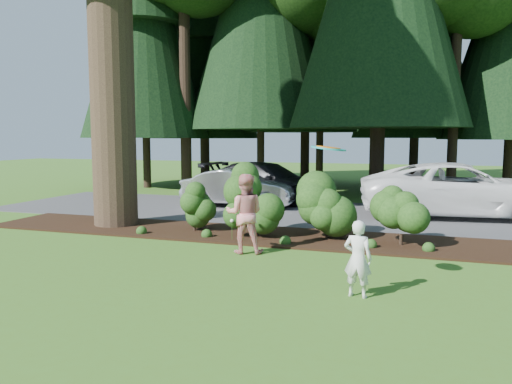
# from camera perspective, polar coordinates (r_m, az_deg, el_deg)

# --- Properties ---
(ground) EXTENTS (80.00, 80.00, 0.00)m
(ground) POSITION_cam_1_polar(r_m,az_deg,el_deg) (10.05, -4.51, -8.58)
(ground) COLOR #3B641C
(ground) RESTS_ON ground
(mulch_bed) EXTENTS (16.00, 2.50, 0.05)m
(mulch_bed) POSITION_cam_1_polar(r_m,az_deg,el_deg) (13.02, 1.07, -5.00)
(mulch_bed) COLOR black
(mulch_bed) RESTS_ON ground
(driveway) EXTENTS (22.00, 6.00, 0.03)m
(driveway) POSITION_cam_1_polar(r_m,az_deg,el_deg) (17.06, 5.32, -2.35)
(driveway) COLOR #38383A
(driveway) RESTS_ON ground
(shrub_row) EXTENTS (6.53, 1.60, 1.61)m
(shrub_row) POSITION_cam_1_polar(r_m,az_deg,el_deg) (12.58, 4.28, -1.79)
(shrub_row) COLOR #193911
(shrub_row) RESTS_ON ground
(lily_cluster) EXTENTS (0.69, 0.09, 0.57)m
(lily_cluster) POSITION_cam_1_polar(r_m,az_deg,el_deg) (12.23, -1.45, -3.49)
(lily_cluster) COLOR #193911
(lily_cluster) RESTS_ON ground
(car_silver_wagon) EXTENTS (4.19, 1.59, 1.36)m
(car_silver_wagon) POSITION_cam_1_polar(r_m,az_deg,el_deg) (18.31, -2.00, 0.46)
(car_silver_wagon) COLOR #ACACB0
(car_silver_wagon) RESTS_ON driveway
(car_white_suv) EXTENTS (6.56, 3.69, 1.73)m
(car_white_suv) POSITION_cam_1_polar(r_m,az_deg,el_deg) (17.22, 22.26, 0.23)
(car_white_suv) COLOR white
(car_white_suv) RESTS_ON driveway
(car_dark_suv) EXTENTS (5.63, 3.06, 1.55)m
(car_dark_suv) POSITION_cam_1_polar(r_m,az_deg,el_deg) (19.69, 1.20, 1.15)
(car_dark_suv) COLOR black
(car_dark_suv) RESTS_ON driveway
(child) EXTENTS (0.50, 0.37, 1.26)m
(child) POSITION_cam_1_polar(r_m,az_deg,el_deg) (8.26, 11.56, -7.47)
(child) COLOR silver
(child) RESTS_ON ground
(adult) EXTENTS (0.99, 0.85, 1.77)m
(adult) POSITION_cam_1_polar(r_m,az_deg,el_deg) (11.07, -1.31, -2.49)
(adult) COLOR red
(adult) RESTS_ON ground
(frisbee) EXTENTS (0.55, 0.55, 0.09)m
(frisbee) POSITION_cam_1_polar(r_m,az_deg,el_deg) (7.92, 8.28, 4.98)
(frisbee) COLOR teal
(frisbee) RESTS_ON ground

